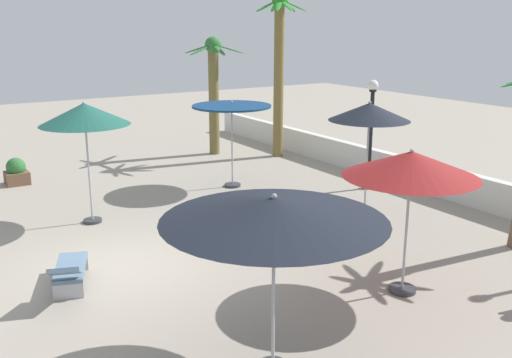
% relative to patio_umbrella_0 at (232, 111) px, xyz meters
% --- Properties ---
extents(ground_plane, '(56.00, 56.00, 0.00)m').
position_rel_patio_umbrella_0_xyz_m(ground_plane, '(4.05, -5.08, -2.36)').
color(ground_plane, '#9E9384').
extents(boundary_wall, '(25.20, 0.30, 0.90)m').
position_rel_patio_umbrella_0_xyz_m(boundary_wall, '(4.05, 4.64, -1.91)').
color(boundary_wall, silver).
rests_on(boundary_wall, ground_plane).
extents(patio_umbrella_0, '(2.39, 2.39, 2.68)m').
position_rel_patio_umbrella_0_xyz_m(patio_umbrella_0, '(0.00, 0.00, 0.00)').
color(patio_umbrella_0, '#333338').
rests_on(patio_umbrella_0, ground_plane).
extents(patio_umbrella_1, '(2.21, 2.21, 3.09)m').
position_rel_patio_umbrella_0_xyz_m(patio_umbrella_1, '(1.02, -4.72, 0.41)').
color(patio_umbrella_1, '#333338').
rests_on(patio_umbrella_1, ground_plane).
extents(patio_umbrella_2, '(2.46, 2.46, 2.77)m').
position_rel_patio_umbrella_0_xyz_m(patio_umbrella_2, '(8.08, -0.93, 0.11)').
color(patio_umbrella_2, '#333338').
rests_on(patio_umbrella_2, ground_plane).
extents(patio_umbrella_3, '(3.17, 3.17, 2.70)m').
position_rel_patio_umbrella_0_xyz_m(patio_umbrella_3, '(8.90, -4.44, 0.11)').
color(patio_umbrella_3, '#333338').
rests_on(patio_umbrella_3, ground_plane).
extents(patio_umbrella_4, '(2.05, 2.05, 3.06)m').
position_rel_patio_umbrella_0_xyz_m(patio_umbrella_4, '(4.45, 1.42, 0.41)').
color(patio_umbrella_4, '#333338').
rests_on(patio_umbrella_4, ground_plane).
extents(palm_tree_0, '(1.96, 1.94, 6.05)m').
position_rel_patio_umbrella_0_xyz_m(palm_tree_0, '(-2.77, 3.61, 1.28)').
color(palm_tree_0, brown).
rests_on(palm_tree_0, ground_plane).
extents(palm_tree_3, '(2.25, 2.35, 4.46)m').
position_rel_patio_umbrella_0_xyz_m(palm_tree_3, '(-4.44, 1.76, 0.40)').
color(palm_tree_3, brown).
rests_on(palm_tree_3, ground_plane).
extents(lamp_post_1, '(0.31, 0.31, 3.32)m').
position_rel_patio_umbrella_0_xyz_m(lamp_post_1, '(2.42, 3.43, -0.49)').
color(lamp_post_1, black).
rests_on(lamp_post_1, ground_plane).
extents(lounge_chair_0, '(1.93, 1.15, 0.82)m').
position_rel_patio_umbrella_0_xyz_m(lounge_chair_0, '(4.63, -6.24, -1.95)').
color(lounge_chair_0, '#B7B7BC').
rests_on(lounge_chair_0, ground_plane).
extents(planter, '(0.70, 0.70, 0.85)m').
position_rel_patio_umbrella_0_xyz_m(planter, '(-3.86, -5.63, -1.97)').
color(planter, brown).
rests_on(planter, ground_plane).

